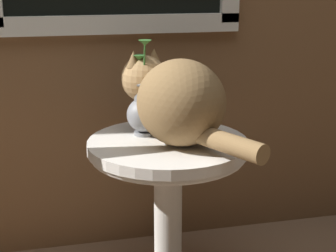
% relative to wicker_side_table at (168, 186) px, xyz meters
% --- Properties ---
extents(wicker_side_table, '(0.54, 0.54, 0.56)m').
position_rel_wicker_side_table_xyz_m(wicker_side_table, '(0.00, 0.00, 0.00)').
color(wicker_side_table, silver).
rests_on(wicker_side_table, ground_plane).
extents(cat, '(0.38, 0.56, 0.29)m').
position_rel_wicker_side_table_xyz_m(cat, '(0.02, -0.03, 0.31)').
color(cat, olive).
rests_on(cat, wicker_side_table).
extents(pewter_vase_with_ivy, '(0.12, 0.12, 0.33)m').
position_rel_wicker_side_table_xyz_m(pewter_vase_with_ivy, '(-0.07, 0.08, 0.26)').
color(pewter_vase_with_ivy, gray).
rests_on(pewter_vase_with_ivy, wicker_side_table).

